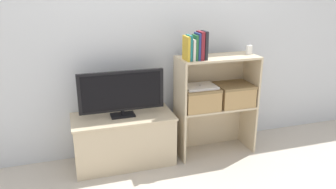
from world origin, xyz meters
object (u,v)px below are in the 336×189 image
Objects in this scene: book_navy at (197,46)px; baby_monitor at (249,50)px; book_teal at (189,48)px; storage_basket_right at (234,93)px; book_ivory at (192,49)px; book_mustard at (186,48)px; laptop at (200,86)px; book_forest at (195,47)px; tv at (122,92)px; book_maroon at (200,46)px; book_charcoal at (204,45)px; tv_stand at (124,139)px; storage_basket_left at (199,97)px.

baby_monitor is at bearing 6.65° from book_navy.
book_teal is 0.71m from storage_basket_right.
book_navy is at bearing 0.00° from book_ivory.
book_mustard is 0.71× the size of laptop.
baby_monitor reaches higher than storage_basket_right.
book_forest is at bearing -173.46° from storage_basket_right.
laptop is (0.74, -0.06, 0.01)m from tv.
book_maroon reaches higher than tv.
storage_basket_right is 0.38m from laptop.
book_maroon reaches higher than storage_basket_right.
book_teal is 0.65× the size of storage_basket_right.
book_forest reaches higher than laptop.
book_charcoal is 0.63m from storage_basket_right.
book_forest is 0.05m from book_maroon.
book_mustard is 0.11m from book_navy.
storage_basket_right is (0.45, 0.05, -0.49)m from book_forest.
book_ivory is 0.62× the size of laptop.
tv is 2.54× the size of laptop.
book_maroon is 0.55m from baby_monitor.
book_charcoal is (0.04, 0.00, 0.00)m from book_maroon.
book_navy is at bearing 0.00° from book_mustard.
book_charcoal is 2.16× the size of baby_monitor.
storage_basket_right is at bearing 0.00° from laptop.
baby_monitor is 0.34× the size of storage_basket_right.
book_navy reaches higher than book_ivory.
book_forest is 0.67m from storage_basket_right.
tv_stand is 3.72× the size of book_maroon.
tv is 0.75m from storage_basket_left.
tv_stand is at bearing 169.03° from book_teal.
book_maroon is (0.05, 0.00, 0.01)m from book_forest.
laptop reaches higher than tv_stand.
book_charcoal is (0.15, 0.00, 0.02)m from book_teal.
book_navy is 0.07m from book_charcoal.
book_mustard is at bearing 180.00° from book_teal.
book_forest reaches higher than book_mustard.
tv is 0.77m from book_forest.
book_teal is 0.08m from book_navy.
book_navy reaches higher than laptop.
laptop is (0.00, 0.00, 0.11)m from storage_basket_left.
book_charcoal reaches higher than baby_monitor.
book_teal is at bearing -10.83° from tv.
book_maroon is at bearing -9.21° from tv.
book_maroon is at bearing 180.00° from book_charcoal.
storage_basket_right is at bearing 0.00° from storage_basket_left.
book_forest reaches higher than storage_basket_left.
book_forest is at bearing 0.00° from book_mustard.
storage_basket_left is (0.74, -0.06, -0.10)m from tv.
book_charcoal is (0.17, 0.00, 0.02)m from book_mustard.
laptop is at bearing -5.03° from tv_stand.
book_maroon is at bearing 0.00° from book_navy.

